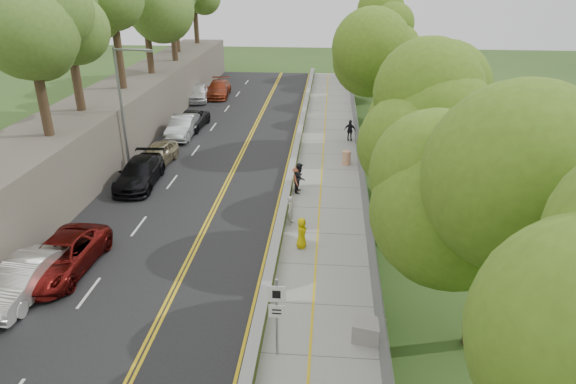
{
  "coord_description": "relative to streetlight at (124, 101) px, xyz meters",
  "views": [
    {
      "loc": [
        2.63,
        -17.12,
        12.63
      ],
      "look_at": [
        0.5,
        8.0,
        1.4
      ],
      "focal_mm": 32.0,
      "sensor_mm": 36.0,
      "label": 1
    }
  ],
  "objects": [
    {
      "name": "rock_embankment",
      "position": [
        -3.04,
        1.0,
        -2.64
      ],
      "size": [
        5.0,
        66.0,
        4.0
      ],
      "primitive_type": "cube",
      "color": "#595147",
      "rests_on": "ground"
    },
    {
      "name": "painter_3",
      "position": [
        11.21,
        -2.79,
        -3.81
      ],
      "size": [
        0.69,
        1.07,
        1.57
      ],
      "primitive_type": "imported",
      "rotation": [
        0.0,
        0.0,
        1.68
      ],
      "color": "brown",
      "rests_on": "sidewalk"
    },
    {
      "name": "ground",
      "position": [
        10.46,
        -14.0,
        -4.64
      ],
      "size": [
        140.0,
        140.0,
        0.0
      ],
      "primitive_type": "plane",
      "color": "#33511E",
      "rests_on": "ground"
    },
    {
      "name": "car_8",
      "position": [
        -0.14,
        18.87,
        -3.76
      ],
      "size": [
        2.48,
        5.1,
        1.68
      ],
      "primitive_type": "imported",
      "rotation": [
        0.0,
        0.0,
        0.1
      ],
      "color": "white",
      "rests_on": "road"
    },
    {
      "name": "car_5",
      "position": [
        1.46,
        7.22,
        -3.78
      ],
      "size": [
        1.82,
        5.02,
        1.64
      ],
      "primitive_type": "imported",
      "rotation": [
        0.0,
        0.0,
        0.02
      ],
      "color": "#B4B8BB",
      "rests_on": "road"
    },
    {
      "name": "signpost",
      "position": [
        11.51,
        -17.02,
        -2.68
      ],
      "size": [
        0.62,
        0.09,
        3.1
      ],
      "color": "gray",
      "rests_on": "sidewalk"
    },
    {
      "name": "car_4",
      "position": [
        1.46,
        0.89,
        -3.86
      ],
      "size": [
        2.14,
        4.5,
        1.48
      ],
      "primitive_type": "imported",
      "rotation": [
        0.0,
        0.0,
        -0.09
      ],
      "color": "tan",
      "rests_on": "road"
    },
    {
      "name": "painter_1",
      "position": [
        11.21,
        -7.06,
        -3.8
      ],
      "size": [
        0.48,
        0.64,
        1.59
      ],
      "primitive_type": "imported",
      "rotation": [
        0.0,
        0.0,
        1.38
      ],
      "color": "beige",
      "rests_on": "sidewalk"
    },
    {
      "name": "person_far",
      "position": [
        14.66,
        7.23,
        -3.77
      ],
      "size": [
        1.03,
        0.67,
        1.64
      ],
      "primitive_type": "imported",
      "rotation": [
        0.0,
        0.0,
        2.84
      ],
      "color": "black",
      "rests_on": "sidewalk"
    },
    {
      "name": "trees_fenceside",
      "position": [
        17.46,
        1.0,
        2.36
      ],
      "size": [
        7.0,
        66.0,
        14.0
      ],
      "primitive_type": null,
      "color": "#5A821F",
      "rests_on": "ground"
    },
    {
      "name": "car_1",
      "position": [
        0.78,
        -14.42,
        -3.83
      ],
      "size": [
        1.89,
        4.77,
        1.54
      ],
      "primitive_type": "imported",
      "rotation": [
        0.0,
        0.0,
        -0.06
      ],
      "color": "white",
      "rests_on": "road"
    },
    {
      "name": "chainlink_fence",
      "position": [
        15.11,
        1.0,
        -3.64
      ],
      "size": [
        0.04,
        66.0,
        2.0
      ],
      "primitive_type": "cube",
      "color": "slate",
      "rests_on": "ground"
    },
    {
      "name": "construction_barrel",
      "position": [
        14.28,
        2.0,
        -4.11
      ],
      "size": [
        0.59,
        0.59,
        0.96
      ],
      "primitive_type": "cylinder",
      "color": "#D85911",
      "rests_on": "sidewalk"
    },
    {
      "name": "car_7",
      "position": [
        1.46,
        20.79,
        -3.81
      ],
      "size": [
        2.63,
        5.61,
        1.58
      ],
      "primitive_type": "imported",
      "rotation": [
        0.0,
        0.0,
        0.08
      ],
      "color": "#96381F",
      "rests_on": "road"
    },
    {
      "name": "car_6",
      "position": [
        1.46,
        9.43,
        -3.92
      ],
      "size": [
        2.56,
        5.03,
        1.36
      ],
      "primitive_type": "imported",
      "rotation": [
        0.0,
        0.0,
        -0.06
      ],
      "color": "black",
      "rests_on": "road"
    },
    {
      "name": "sidewalk",
      "position": [
        13.01,
        1.0,
        -4.61
      ],
      "size": [
        4.2,
        66.0,
        0.05
      ],
      "primitive_type": "cube",
      "color": "gray",
      "rests_on": "ground"
    },
    {
      "name": "jersey_barrier",
      "position": [
        10.71,
        1.0,
        -4.34
      ],
      "size": [
        0.42,
        66.0,
        0.6
      ],
      "primitive_type": "cube",
      "color": "#A5D324",
      "rests_on": "ground"
    },
    {
      "name": "car_2",
      "position": [
        1.46,
        -12.47,
        -3.84
      ],
      "size": [
        2.73,
        5.57,
        1.52
      ],
      "primitive_type": "imported",
      "rotation": [
        0.0,
        0.0,
        -0.04
      ],
      "color": "#5E0E0C",
      "rests_on": "road"
    },
    {
      "name": "trees_embankment",
      "position": [
        -2.54,
        1.0,
        5.86
      ],
      "size": [
        6.4,
        66.0,
        13.0
      ],
      "primitive_type": null,
      "color": "olive",
      "rests_on": "rock_embankment"
    },
    {
      "name": "painter_2",
      "position": [
        11.39,
        -2.85,
        -3.68
      ],
      "size": [
        0.8,
        0.97,
        1.82
      ],
      "primitive_type": "imported",
      "rotation": [
        0.0,
        0.0,
        1.44
      ],
      "color": "black",
      "rests_on": "sidewalk"
    },
    {
      "name": "concrete_block",
      "position": [
        14.76,
        -15.95,
        -4.22
      ],
      "size": [
        1.28,
        1.06,
        0.75
      ],
      "primitive_type": "cube",
      "rotation": [
        0.0,
        0.0,
        -0.21
      ],
      "color": "gray",
      "rests_on": "sidewalk"
    },
    {
      "name": "painter_0",
      "position": [
        11.91,
        -9.47,
        -3.81
      ],
      "size": [
        0.59,
        0.81,
        1.55
      ],
      "primitive_type": "imported",
      "rotation": [
        0.0,
        0.0,
        1.44
      ],
      "color": "#D7BE06",
      "rests_on": "sidewalk"
    },
    {
      "name": "road",
      "position": [
        5.06,
        1.0,
        -4.62
      ],
      "size": [
        11.2,
        66.0,
        0.04
      ],
      "primitive_type": "cube",
      "color": "black",
      "rests_on": "ground"
    },
    {
      "name": "car_3",
      "position": [
        1.46,
        -2.58,
        -3.82
      ],
      "size": [
        2.49,
        5.51,
        1.57
      ],
      "primitive_type": "imported",
      "rotation": [
        0.0,
        0.0,
        0.06
      ],
      "color": "black",
      "rests_on": "road"
    },
    {
      "name": "streetlight",
      "position": [
        0.0,
        0.0,
        0.0
      ],
      "size": [
        2.52,
        0.22,
        8.0
      ],
      "color": "gray",
      "rests_on": "ground"
    }
  ]
}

